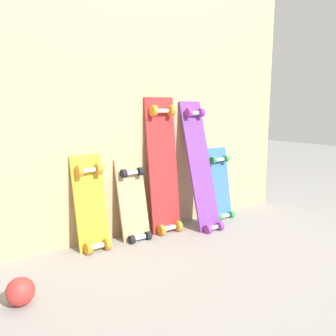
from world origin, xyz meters
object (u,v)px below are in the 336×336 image
object	(u,v)px
skateboard_yellow	(91,208)
skateboard_natural	(133,205)
skateboard_red	(163,170)
rubber_ball	(20,291)
skateboard_blue	(219,188)
skateboard_purple	(201,170)

from	to	relation	value
skateboard_yellow	skateboard_natural	world-z (taller)	skateboard_yellow
skateboard_red	rubber_ball	size ratio (longest dim) A/B	7.90
skateboard_natural	skateboard_blue	size ratio (longest dim) A/B	0.97
skateboard_red	skateboard_purple	world-z (taller)	skateboard_red
skateboard_yellow	skateboard_blue	size ratio (longest dim) A/B	1.03
skateboard_natural	skateboard_red	world-z (taller)	skateboard_red
skateboard_yellow	rubber_ball	world-z (taller)	skateboard_yellow
skateboard_yellow	rubber_ball	bearing A→B (deg)	-141.09
skateboard_yellow	skateboard_red	world-z (taller)	skateboard_red
skateboard_red	skateboard_purple	distance (m)	0.27
skateboard_purple	skateboard_blue	world-z (taller)	skateboard_purple
skateboard_red	rubber_ball	xyz separation A→B (m)	(-1.01, -0.41, -0.36)
skateboard_red	skateboard_natural	bearing A→B (deg)	-177.46
skateboard_natural	rubber_ball	world-z (taller)	skateboard_natural
skateboard_blue	rubber_ball	distance (m)	1.58
skateboard_yellow	skateboard_purple	bearing A→B (deg)	-4.97
skateboard_red	skateboard_blue	xyz separation A→B (m)	(0.51, 0.00, -0.19)
rubber_ball	skateboard_natural	bearing A→B (deg)	27.26
skateboard_purple	rubber_ball	size ratio (longest dim) A/B	7.80
skateboard_natural	skateboard_purple	xyz separation A→B (m)	(0.50, -0.07, 0.18)
skateboard_purple	skateboard_blue	distance (m)	0.31
skateboard_purple	skateboard_yellow	bearing A→B (deg)	175.03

